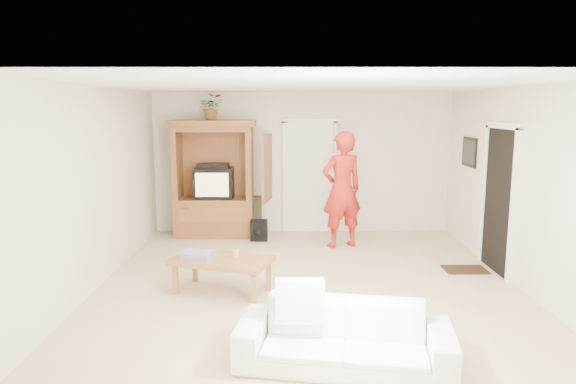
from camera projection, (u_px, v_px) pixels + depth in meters
name	position (u px, v px, depth m)	size (l,w,h in m)	color
floor	(308.00, 285.00, 6.82)	(6.00, 6.00, 0.00)	#C9AF86
ceiling	(309.00, 85.00, 6.39)	(6.00, 6.00, 0.00)	white
wall_back	(302.00, 163.00, 9.56)	(5.50, 5.50, 0.00)	silver
wall_front	(327.00, 255.00, 3.65)	(5.50, 5.50, 0.00)	silver
wall_left	(95.00, 188.00, 6.60)	(6.00, 6.00, 0.00)	silver
wall_right	(521.00, 188.00, 6.61)	(6.00, 6.00, 0.00)	silver
armoire	(215.00, 186.00, 9.29)	(1.82, 1.14, 2.10)	brown
door_back	(310.00, 178.00, 9.58)	(0.85, 0.05, 2.04)	white
doorway_right	(499.00, 201.00, 7.25)	(0.05, 0.90, 2.04)	black
framed_picture	(469.00, 152.00, 8.44)	(0.03, 0.60, 0.48)	black
doormat	(465.00, 270.00, 7.42)	(0.60, 0.40, 0.02)	#382316
plant	(212.00, 107.00, 9.02)	(0.41, 0.35, 0.45)	#4C7238
man	(342.00, 190.00, 8.52)	(0.71, 0.47, 1.95)	#B02217
sofa	(344.00, 336.00, 4.65)	(1.93, 0.76, 0.56)	white
coffee_table	(222.00, 262.00, 6.48)	(1.37, 1.02, 0.45)	#9F6236
towel	(197.00, 255.00, 6.46)	(0.38, 0.28, 0.08)	#CE4448
candle	(235.00, 253.00, 6.52)	(0.08, 0.08, 0.10)	tan
backpack_black	(259.00, 231.00, 9.00)	(0.30, 0.17, 0.37)	black
backpack_olive	(252.00, 215.00, 9.57)	(0.36, 0.27, 0.68)	#47442B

